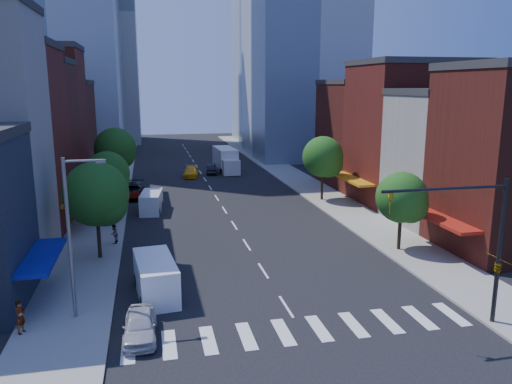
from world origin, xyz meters
TOP-DOWN VIEW (x-y plane):
  - ground at (0.00, 0.00)m, footprint 220.00×220.00m
  - sidewalk_left at (-12.50, 40.00)m, footprint 5.00×120.00m
  - sidewalk_right at (12.50, 40.00)m, footprint 5.00×120.00m
  - crosswalk at (0.00, -3.00)m, footprint 19.00×3.00m
  - bldg_left_3 at (-21.00, 29.00)m, footprint 12.00×8.00m
  - bldg_left_4 at (-21.00, 37.50)m, footprint 12.00×9.00m
  - bldg_left_5 at (-21.00, 47.00)m, footprint 12.00×10.00m
  - bldg_right_1 at (21.00, 15.00)m, footprint 12.00×8.00m
  - bldg_right_2 at (21.00, 24.00)m, footprint 12.00×10.00m
  - bldg_right_3 at (21.00, 34.00)m, footprint 12.00×10.00m
  - tower_far_w at (-18.00, 95.00)m, footprint 18.00×18.00m
  - traffic_signal at (9.94, -4.50)m, footprint 7.24×2.24m
  - streetlight at (-11.81, 1.00)m, footprint 2.25×0.25m
  - tree_left_near at (-11.35, 10.92)m, footprint 4.80×4.80m
  - tree_left_mid at (-11.35, 21.92)m, footprint 4.20×4.20m
  - tree_left_far at (-11.35, 35.92)m, footprint 5.00×5.00m
  - tree_right_near at (11.65, 7.92)m, footprint 4.00×4.00m
  - tree_right_far at (11.65, 25.92)m, footprint 4.60×4.60m
  - parked_car_front at (-8.42, -2.00)m, footprint 1.79×4.21m
  - parked_car_second at (-7.50, 5.52)m, footprint 1.88×4.08m
  - parked_car_third at (-9.50, 31.91)m, footprint 2.53×5.11m
  - parked_car_rear at (-9.50, 32.81)m, footprint 2.81×5.72m
  - cargo_van_near at (-7.48, 3.21)m, footprint 2.81×5.77m
  - cargo_van_far at (-7.52, 24.81)m, footprint 2.52×5.08m
  - taxi at (-1.70, 44.54)m, footprint 2.61×5.09m
  - traffic_car_oncoming at (1.50, 46.39)m, footprint 1.88×4.23m
  - traffic_car_far at (4.55, 59.19)m, footprint 1.99×4.37m
  - box_truck at (3.92, 47.83)m, footprint 3.03×8.93m
  - pedestrian_near at (-14.50, -0.41)m, footprint 0.65×0.77m
  - pedestrian_far at (-10.63, 14.26)m, footprint 0.75×0.88m

SIDE VIEW (x-z plane):
  - ground at x=0.00m, z-range 0.00..0.00m
  - crosswalk at x=0.00m, z-range 0.00..0.01m
  - sidewalk_left at x=-12.50m, z-range 0.00..0.15m
  - sidewalk_right at x=12.50m, z-range 0.00..0.15m
  - parked_car_second at x=-7.50m, z-range 0.00..1.30m
  - traffic_car_oncoming at x=1.50m, z-range 0.00..1.35m
  - parked_car_third at x=-9.50m, z-range 0.00..1.39m
  - taxi at x=-1.70m, z-range 0.00..1.41m
  - parked_car_front at x=-8.42m, z-range 0.00..1.42m
  - traffic_car_far at x=4.55m, z-range 0.00..1.45m
  - parked_car_rear at x=-9.50m, z-range 0.00..1.60m
  - pedestrian_far at x=-10.63m, z-range 0.15..1.74m
  - cargo_van_far at x=-7.52m, z-range -0.01..2.07m
  - pedestrian_near at x=-14.50m, z-range 0.15..1.96m
  - cargo_van_near at x=-7.48m, z-range -0.01..2.36m
  - box_truck at x=3.92m, z-range -0.10..3.46m
  - traffic_signal at x=9.94m, z-range 0.16..8.16m
  - tree_right_near at x=11.65m, z-range 1.09..7.29m
  - tree_left_mid at x=-11.35m, z-range 1.20..7.85m
  - tree_right_far at x=11.65m, z-range 1.26..8.46m
  - tree_left_near at x=-11.35m, z-range 1.22..8.52m
  - tree_left_far at x=-11.35m, z-range 1.33..9.08m
  - streetlight at x=-11.81m, z-range 0.78..9.78m
  - bldg_right_1 at x=21.00m, z-range 0.00..12.00m
  - bldg_left_5 at x=-21.00m, z-range 0.00..13.00m
  - bldg_right_3 at x=21.00m, z-range 0.00..13.00m
  - bldg_left_3 at x=-21.00m, z-range 0.00..15.00m
  - bldg_right_2 at x=21.00m, z-range 0.00..15.00m
  - bldg_left_4 at x=-21.00m, z-range 0.00..17.00m
  - tower_far_w at x=-18.00m, z-range 0.00..56.00m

